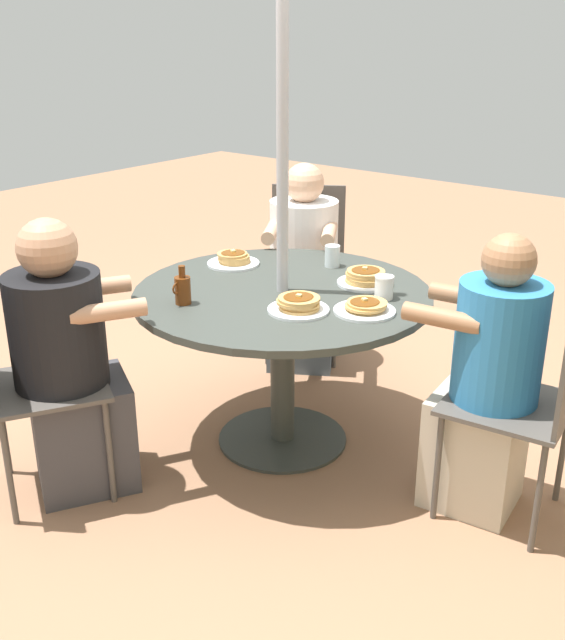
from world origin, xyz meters
TOP-DOWN VIEW (x-y plane):
  - ground_plane at (0.00, 0.00)m, footprint 12.00×12.00m
  - patio_table at (0.00, 0.00)m, footprint 1.29×1.29m
  - umbrella_pole at (0.00, 0.00)m, footprint 0.05×0.05m
  - patio_chair_north at (0.96, -0.53)m, footprint 0.61×0.61m
  - diner_north at (0.80, -0.45)m, footprint 0.58×0.54m
  - patio_chair_east at (-0.13, 1.09)m, footprint 0.49×0.49m
  - diner_east at (-0.11, 0.91)m, footprint 0.37×0.51m
  - patio_chair_south at (-0.94, -0.58)m, footprint 0.61×0.61m
  - diner_south at (-0.78, -0.48)m, footprint 0.60×0.56m
  - pancake_plate_a at (-0.29, 0.23)m, footprint 0.25×0.25m
  - pancake_plate_b at (-0.14, -0.41)m, footprint 0.25×0.25m
  - pancake_plate_c at (0.15, 0.21)m, footprint 0.25×0.25m
  - pancake_plate_d at (-0.01, 0.42)m, footprint 0.25×0.25m
  - syrup_bottle at (0.38, -0.22)m, footprint 0.09×0.07m
  - coffee_cup at (-0.18, 0.39)m, footprint 0.08×0.08m
  - drinking_glass_a at (-0.42, -0.03)m, footprint 0.07×0.07m

SIDE VIEW (x-z plane):
  - ground_plane at x=0.00m, z-range 0.00..0.00m
  - diner_south at x=-0.78m, z-range -0.06..1.07m
  - diner_east at x=-0.11m, z-range -0.05..1.08m
  - diner_north at x=0.80m, z-range -0.05..1.09m
  - patio_chair_north at x=0.96m, z-range 0.07..1.02m
  - patio_chair_east at x=-0.13m, z-range 0.07..1.02m
  - patio_chair_south at x=-0.94m, z-range 0.07..1.02m
  - patio_table at x=0.00m, z-range 0.25..0.99m
  - pancake_plate_d at x=-0.01m, z-range 0.73..0.78m
  - pancake_plate_b at x=-0.14m, z-range 0.73..0.80m
  - pancake_plate_c at x=0.15m, z-range 0.73..0.80m
  - pancake_plate_a at x=-0.29m, z-range 0.73..0.80m
  - coffee_cup at x=-0.18m, z-range 0.74..0.84m
  - drinking_glass_a at x=-0.42m, z-range 0.74..0.84m
  - syrup_bottle at x=0.38m, z-range 0.72..0.88m
  - umbrella_pole at x=0.00m, z-range 0.00..2.37m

